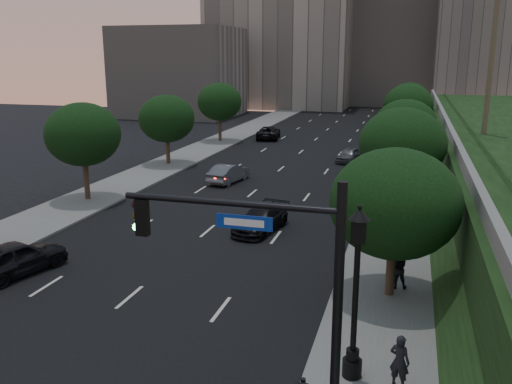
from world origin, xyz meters
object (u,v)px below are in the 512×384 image
(traffic_signal_mast, at_px, (292,312))
(sedan_near_right, at_px, (261,220))
(pedestrian_c, at_px, (372,221))
(pedestrian_a, at_px, (400,361))
(sedan_near_left, at_px, (15,258))
(sedan_mid_left, at_px, (229,173))
(sedan_far_right, at_px, (349,155))
(sedan_far_left, at_px, (269,133))
(street_lamp, at_px, (355,302))
(pedestrian_b, at_px, (398,268))

(traffic_signal_mast, relative_size, sedan_near_right, 1.51)
(sedan_near_right, relative_size, pedestrian_c, 2.42)
(traffic_signal_mast, distance_m, pedestrian_a, 4.82)
(sedan_near_left, xyz_separation_m, sedan_near_right, (8.99, 9.17, -0.14))
(pedestrian_a, bearing_deg, sedan_near_left, 6.71)
(pedestrian_c, bearing_deg, pedestrian_a, 64.93)
(sedan_mid_left, height_order, sedan_far_right, sedan_mid_left)
(sedan_mid_left, bearing_deg, sedan_far_left, -72.62)
(sedan_far_right, relative_size, pedestrian_c, 2.06)
(street_lamp, height_order, pedestrian_c, street_lamp)
(sedan_mid_left, height_order, pedestrian_c, pedestrian_c)
(sedan_near_right, bearing_deg, pedestrian_c, 10.56)
(traffic_signal_mast, relative_size, sedan_far_right, 1.77)
(pedestrian_a, xyz_separation_m, pedestrian_c, (-1.77, 13.50, 0.12))
(pedestrian_b, bearing_deg, sedan_mid_left, -62.95)
(sedan_far_left, xyz_separation_m, pedestrian_c, (14.59, -33.76, 0.36))
(traffic_signal_mast, bearing_deg, pedestrian_b, 77.18)
(traffic_signal_mast, height_order, street_lamp, traffic_signal_mast)
(traffic_signal_mast, relative_size, sedan_far_left, 1.29)
(street_lamp, distance_m, pedestrian_c, 13.42)
(sedan_near_right, height_order, pedestrian_c, pedestrian_c)
(sedan_mid_left, bearing_deg, street_lamp, 127.25)
(pedestrian_a, xyz_separation_m, pedestrian_b, (-0.27, 7.28, 0.03))
(street_lamp, height_order, sedan_mid_left, street_lamp)
(sedan_near_left, bearing_deg, sedan_mid_left, -83.57)
(traffic_signal_mast, xyz_separation_m, sedan_mid_left, (-11.00, 27.51, -2.94))
(traffic_signal_mast, distance_m, pedestrian_b, 10.89)
(sedan_near_left, height_order, sedan_near_right, sedan_near_left)
(street_lamp, bearing_deg, sedan_near_left, 165.17)
(traffic_signal_mast, bearing_deg, sedan_far_right, 94.26)
(street_lamp, height_order, sedan_far_left, street_lamp)
(traffic_signal_mast, bearing_deg, sedan_far_left, 105.28)
(sedan_far_right, xyz_separation_m, pedestrian_b, (5.21, -28.18, 0.34))
(street_lamp, bearing_deg, traffic_signal_mast, -111.09)
(sedan_mid_left, bearing_deg, sedan_near_left, 91.12)
(sedan_far_right, bearing_deg, sedan_mid_left, -114.75)
(pedestrian_b, xyz_separation_m, pedestrian_c, (-1.50, 6.22, 0.09))
(traffic_signal_mast, xyz_separation_m, street_lamp, (1.23, 3.20, -1.04))
(sedan_near_right, bearing_deg, pedestrian_b, -28.48)
(street_lamp, height_order, pedestrian_a, street_lamp)
(sedan_far_right, distance_m, pedestrian_c, 22.28)
(sedan_mid_left, relative_size, sedan_far_left, 0.82)
(street_lamp, relative_size, pedestrian_b, 3.25)
(sedan_far_right, distance_m, pedestrian_a, 35.89)
(traffic_signal_mast, distance_m, sedan_far_left, 52.21)
(sedan_mid_left, relative_size, pedestrian_c, 2.32)
(pedestrian_b, bearing_deg, sedan_far_left, -78.85)
(traffic_signal_mast, distance_m, pedestrian_c, 16.74)
(street_lamp, distance_m, sedan_far_right, 35.58)
(sedan_near_right, height_order, pedestrian_a, pedestrian_a)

